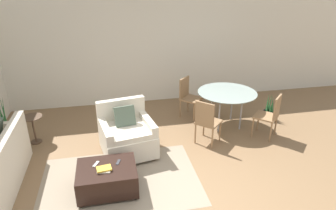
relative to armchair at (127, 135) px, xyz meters
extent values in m
plane|color=brown|center=(0.57, -1.45, -0.37)|extent=(20.00, 20.00, 0.00)
cube|color=silver|center=(0.57, 2.42, 1.01)|extent=(12.00, 0.06, 2.75)
cube|color=gray|center=(-0.19, -0.82, -0.36)|extent=(2.48, 1.70, 0.00)
cube|color=beige|center=(-0.19, -1.48, -0.36)|extent=(2.43, 0.06, 0.00)
cube|color=beige|center=(-0.19, -1.29, -0.36)|extent=(2.43, 0.06, 0.00)
cube|color=beige|center=(-0.19, -1.10, -0.36)|extent=(2.43, 0.06, 0.00)
cube|color=beige|center=(-0.19, -0.91, -0.36)|extent=(2.43, 0.06, 0.00)
cube|color=beige|center=(-0.19, -0.72, -0.36)|extent=(2.43, 0.06, 0.00)
cube|color=beige|center=(-0.19, -0.53, -0.36)|extent=(2.43, 0.06, 0.00)
cube|color=beige|center=(-0.19, -0.34, -0.36)|extent=(2.43, 0.06, 0.00)
cube|color=beige|center=(-0.19, -0.16, -0.36)|extent=(2.43, 0.06, 0.00)
cube|color=beige|center=(-1.79, -0.58, 0.29)|extent=(0.14, 1.80, 0.43)
cube|color=beige|center=(-2.14, 0.26, 0.20)|extent=(0.77, 0.12, 0.26)
cube|color=beige|center=(0.01, -0.04, -0.11)|extent=(1.04, 1.05, 0.39)
cube|color=beige|center=(0.01, -0.08, 0.13)|extent=(0.78, 0.89, 0.10)
cube|color=beige|center=(-0.06, 0.35, 0.33)|extent=(0.90, 0.28, 0.48)
cube|color=beige|center=(-0.37, -0.11, 0.18)|extent=(0.27, 0.85, 0.20)
cube|color=beige|center=(0.39, 0.03, 0.18)|extent=(0.27, 0.85, 0.20)
cylinder|color=brown|center=(-0.29, -0.48, -0.34)|extent=(0.05, 0.05, 0.06)
cylinder|color=brown|center=(0.43, -0.35, -0.34)|extent=(0.05, 0.05, 0.06)
cylinder|color=brown|center=(-0.42, 0.26, -0.34)|extent=(0.05, 0.05, 0.06)
cylinder|color=brown|center=(0.30, 0.39, -0.34)|extent=(0.05, 0.05, 0.06)
cube|color=#4C5B4C|center=(-0.01, 0.07, 0.34)|extent=(0.39, 0.27, 0.37)
cube|color=black|center=(-0.38, -0.99, -0.15)|extent=(0.88, 0.70, 0.36)
cylinder|color=black|center=(-0.77, -1.29, -0.35)|extent=(0.04, 0.04, 0.04)
cylinder|color=black|center=(0.00, -1.29, -0.35)|extent=(0.04, 0.04, 0.04)
cylinder|color=black|center=(-0.77, -0.69, -0.35)|extent=(0.04, 0.04, 0.04)
cylinder|color=black|center=(0.00, -0.69, -0.35)|extent=(0.04, 0.04, 0.04)
cube|color=beige|center=(-0.42, -1.07, 0.04)|extent=(0.21, 0.15, 0.02)
cube|color=gold|center=(-0.42, -1.05, 0.07)|extent=(0.23, 0.18, 0.02)
cube|color=#333338|center=(-0.20, -0.89, 0.04)|extent=(0.09, 0.14, 0.01)
cube|color=#B7B7BC|center=(-0.53, -0.87, 0.04)|extent=(0.11, 0.15, 0.01)
cylinder|color=#333338|center=(-2.28, 0.81, -0.24)|extent=(0.36, 0.36, 0.26)
cylinder|color=black|center=(-2.28, 0.81, -0.12)|extent=(0.33, 0.33, 0.02)
cone|color=#2D6B38|center=(-2.21, 0.81, 0.25)|extent=(0.05, 0.09, 0.72)
cone|color=#2D6B38|center=(-2.23, 0.87, 0.25)|extent=(0.13, 0.12, 0.71)
cone|color=#2D6B38|center=(-2.29, 0.84, 0.21)|extent=(0.09, 0.05, 0.63)
cone|color=#2D6B38|center=(-2.24, 0.77, 0.23)|extent=(0.11, 0.13, 0.66)
cylinder|color=#4C3828|center=(-1.73, 0.74, 0.18)|extent=(0.39, 0.39, 0.02)
cylinder|color=#4C3828|center=(-1.73, 0.74, -0.09)|extent=(0.04, 0.04, 0.52)
cylinder|color=#4C3828|center=(-1.73, 0.74, -0.36)|extent=(0.22, 0.22, 0.02)
cylinder|color=#8C9E99|center=(2.17, 0.66, 0.40)|extent=(1.23, 1.23, 0.01)
cylinder|color=#99999E|center=(1.93, 0.42, 0.01)|extent=(0.04, 0.04, 0.76)
cylinder|color=#99999E|center=(2.40, 0.42, 0.01)|extent=(0.04, 0.04, 0.76)
cylinder|color=#99999E|center=(1.93, 0.90, 0.01)|extent=(0.04, 0.04, 0.76)
cylinder|color=#99999E|center=(2.40, 0.90, 0.01)|extent=(0.04, 0.04, 0.76)
cube|color=#93704C|center=(1.57, 0.06, 0.07)|extent=(0.59, 0.59, 0.03)
cube|color=#93704C|center=(1.43, -0.07, 0.31)|extent=(0.29, 0.29, 0.45)
cylinder|color=#93704C|center=(1.82, 0.06, -0.16)|extent=(0.03, 0.03, 0.42)
cylinder|color=#93704C|center=(1.57, 0.32, -0.16)|extent=(0.03, 0.03, 0.42)
cylinder|color=#93704C|center=(1.57, -0.19, -0.16)|extent=(0.03, 0.03, 0.42)
cylinder|color=#93704C|center=(1.31, 0.06, -0.16)|extent=(0.03, 0.03, 0.42)
cube|color=#93704C|center=(2.76, 0.06, 0.07)|extent=(0.59, 0.59, 0.03)
cube|color=#93704C|center=(2.90, -0.07, 0.31)|extent=(0.29, 0.29, 0.45)
cylinder|color=#93704C|center=(2.76, 0.32, -0.16)|extent=(0.03, 0.03, 0.42)
cylinder|color=#93704C|center=(2.51, 0.06, -0.16)|extent=(0.03, 0.03, 0.42)
cylinder|color=#93704C|center=(3.02, 0.06, -0.16)|extent=(0.03, 0.03, 0.42)
cylinder|color=#93704C|center=(2.76, -0.19, -0.16)|extent=(0.03, 0.03, 0.42)
cube|color=#93704C|center=(1.57, 1.26, 0.07)|extent=(0.59, 0.59, 0.03)
cube|color=#93704C|center=(1.43, 1.39, 0.31)|extent=(0.29, 0.29, 0.45)
cylinder|color=#93704C|center=(1.57, 1.01, -0.16)|extent=(0.03, 0.03, 0.42)
cylinder|color=#93704C|center=(1.82, 1.26, -0.16)|extent=(0.03, 0.03, 0.42)
cylinder|color=#93704C|center=(1.31, 1.26, -0.16)|extent=(0.03, 0.03, 0.42)
cylinder|color=#93704C|center=(1.57, 1.51, -0.16)|extent=(0.03, 0.03, 0.42)
cylinder|color=#333338|center=(3.23, 0.72, -0.26)|extent=(0.25, 0.25, 0.21)
cylinder|color=black|center=(3.23, 0.72, -0.17)|extent=(0.23, 0.23, 0.02)
cone|color=#2D6B38|center=(3.28, 0.72, -0.02)|extent=(0.05, 0.08, 0.29)
cone|color=#2D6B38|center=(3.27, 0.78, 0.04)|extent=(0.06, 0.06, 0.40)
cone|color=#2D6B38|center=(3.20, 0.77, 0.04)|extent=(0.06, 0.06, 0.39)
cone|color=#2D6B38|center=(3.19, 0.73, 0.05)|extent=(0.05, 0.06, 0.42)
cone|color=#2D6B38|center=(3.21, 0.67, -0.01)|extent=(0.08, 0.06, 0.30)
cone|color=#2D6B38|center=(3.26, 0.66, 0.04)|extent=(0.10, 0.06, 0.40)
camera|label=1|loc=(-0.25, -4.79, 2.66)|focal=32.00mm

